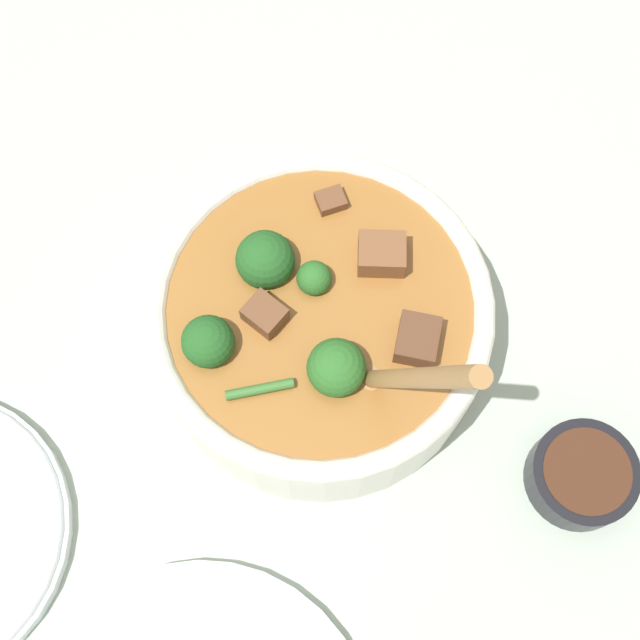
{
  "coord_description": "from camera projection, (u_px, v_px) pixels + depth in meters",
  "views": [
    {
      "loc": [
        0.22,
        -0.05,
        0.68
      ],
      "look_at": [
        0.0,
        0.0,
        0.06
      ],
      "focal_mm": 50.0,
      "sensor_mm": 36.0,
      "label": 1
    }
  ],
  "objects": [
    {
      "name": "stew_bowl",
      "position": [
        320.0,
        323.0,
        0.66
      ],
      "size": [
        0.26,
        0.25,
        0.29
      ],
      "color": "white",
      "rests_on": "ground_plane"
    },
    {
      "name": "ground_plane",
      "position": [
        320.0,
        345.0,
        0.72
      ],
      "size": [
        4.0,
        4.0,
        0.0
      ],
      "primitive_type": "plane",
      "color": "#ADBCAD"
    },
    {
      "name": "condiment_bowl",
      "position": [
        582.0,
        475.0,
        0.66
      ],
      "size": [
        0.08,
        0.08,
        0.03
      ],
      "color": "black",
      "rests_on": "ground_plane"
    }
  ]
}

